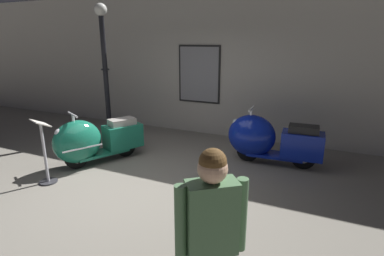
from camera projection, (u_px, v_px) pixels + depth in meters
name	position (u px, v px, depth m)	size (l,w,h in m)	color
ground_plane	(136.00, 189.00, 4.73)	(60.00, 60.00, 0.00)	slate
showroom_back_wall	(213.00, 65.00, 7.13)	(18.00, 0.24, 3.29)	#ADA89E
scooter_0	(92.00, 140.00, 5.57)	(1.15, 1.67, 1.00)	black
scooter_1	(266.00, 139.00, 5.59)	(1.71, 0.59, 1.03)	black
lamppost	(105.00, 69.00, 6.89)	(0.28, 0.28, 2.97)	black
visitor_1	(211.00, 235.00, 2.16)	(0.43, 0.39, 1.55)	black
info_stanchion	(45.00, 157.00, 4.84)	(0.38, 0.32, 1.05)	#333338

